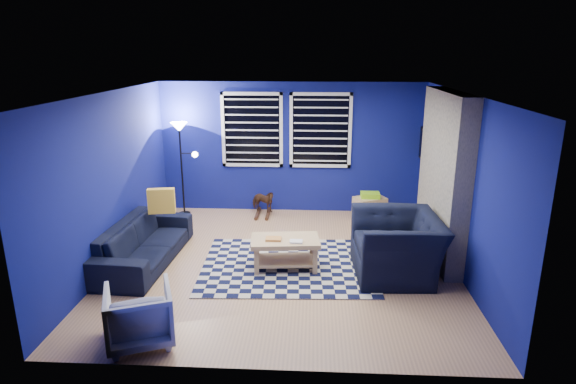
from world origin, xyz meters
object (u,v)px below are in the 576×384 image
(cabinet, at_px, (369,208))
(coffee_table, at_px, (285,247))
(rocking_horse, at_px, (263,201))
(tv, at_px, (427,147))
(armchair_big, at_px, (397,246))
(floor_lamp, at_px, (181,140))
(sofa, at_px, (144,243))
(armchair_bent, at_px, (139,315))

(cabinet, bearing_deg, coffee_table, -148.78)
(rocking_horse, bearing_deg, tv, -68.17)
(armchair_big, bearing_deg, tv, 157.08)
(armchair_big, xyz_separation_m, floor_lamp, (-3.66, 2.38, 1.03))
(sofa, height_order, armchair_bent, armchair_bent)
(tv, height_order, coffee_table, tv)
(rocking_horse, xyz_separation_m, floor_lamp, (-1.51, -0.01, 1.17))
(floor_lamp, bearing_deg, cabinet, -3.10)
(coffee_table, distance_m, floor_lamp, 3.30)
(rocking_horse, bearing_deg, cabinet, -71.17)
(coffee_table, xyz_separation_m, floor_lamp, (-2.08, 2.31, 1.12))
(armchair_big, bearing_deg, rocking_horse, -140.77)
(armchair_big, relative_size, coffee_table, 1.28)
(tv, distance_m, armchair_bent, 5.73)
(tv, relative_size, rocking_horse, 1.93)
(sofa, bearing_deg, floor_lamp, 2.30)
(armchair_bent, relative_size, coffee_table, 0.68)
(armchair_bent, bearing_deg, sofa, -93.33)
(armchair_bent, xyz_separation_m, floor_lamp, (-0.62, 4.21, 1.14))
(tv, bearing_deg, cabinet, -176.49)
(cabinet, relative_size, floor_lamp, 0.37)
(armchair_bent, xyz_separation_m, rocking_horse, (0.89, 4.23, -0.03))
(cabinet, bearing_deg, armchair_bent, -150.35)
(armchair_big, relative_size, floor_lamp, 0.74)
(tv, height_order, armchair_big, tv)
(tv, bearing_deg, coffee_table, -137.88)
(armchair_big, xyz_separation_m, armchair_bent, (-3.04, -1.83, -0.11))
(tv, bearing_deg, sofa, -155.45)
(sofa, relative_size, coffee_table, 2.07)
(sofa, relative_size, armchair_bent, 3.03)
(armchair_bent, distance_m, rocking_horse, 4.32)
(armchair_bent, distance_m, cabinet, 4.96)
(tv, distance_m, floor_lamp, 4.49)
(rocking_horse, bearing_deg, coffee_table, -141.63)
(armchair_bent, bearing_deg, cabinet, -146.88)
(rocking_horse, bearing_deg, armchair_bent, -167.30)
(sofa, bearing_deg, coffee_table, -90.10)
(sofa, distance_m, armchair_big, 3.69)
(tv, relative_size, floor_lamp, 0.56)
(tv, bearing_deg, rocking_horse, 177.25)
(sofa, height_order, armchair_big, armchair_big)
(sofa, distance_m, armchair_bent, 2.12)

